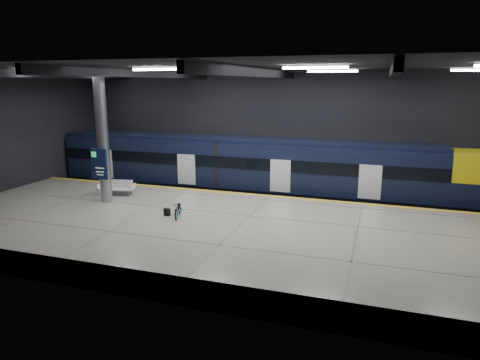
% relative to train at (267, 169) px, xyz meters
% --- Properties ---
extents(ground, '(30.00, 30.00, 0.00)m').
position_rel_train_xyz_m(ground, '(0.92, -5.50, -2.06)').
color(ground, black).
rests_on(ground, ground).
extents(room_shell, '(30.10, 16.10, 8.05)m').
position_rel_train_xyz_m(room_shell, '(0.92, -5.49, 3.66)').
color(room_shell, black).
rests_on(room_shell, ground).
extents(platform, '(30.00, 11.00, 1.10)m').
position_rel_train_xyz_m(platform, '(0.92, -8.00, -1.51)').
color(platform, '#BAAD9D').
rests_on(platform, ground).
extents(safety_strip, '(30.00, 0.40, 0.01)m').
position_rel_train_xyz_m(safety_strip, '(0.92, -2.75, -0.95)').
color(safety_strip, gold).
rests_on(safety_strip, platform).
extents(rails, '(30.00, 1.52, 0.16)m').
position_rel_train_xyz_m(rails, '(0.92, 0.00, -1.98)').
color(rails, gray).
rests_on(rails, ground).
extents(train, '(29.40, 2.84, 3.79)m').
position_rel_train_xyz_m(train, '(0.00, 0.00, 0.00)').
color(train, black).
rests_on(train, ground).
extents(bench, '(2.11, 1.22, 0.88)m').
position_rel_train_xyz_m(bench, '(-7.35, -5.20, -0.65)').
color(bench, '#595B60').
rests_on(bench, platform).
extents(bicycle, '(0.94, 1.58, 0.78)m').
position_rel_train_xyz_m(bicycle, '(-2.22, -7.76, -0.57)').
color(bicycle, '#99999E').
rests_on(bicycle, platform).
extents(pannier_bag, '(0.34, 0.26, 0.35)m').
position_rel_train_xyz_m(pannier_bag, '(-2.82, -7.76, -0.78)').
color(pannier_bag, black).
rests_on(pannier_bag, platform).
extents(info_column, '(0.90, 0.78, 6.90)m').
position_rel_train_xyz_m(info_column, '(-7.08, -6.52, 2.40)').
color(info_column, '#9EA0A5').
rests_on(info_column, platform).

